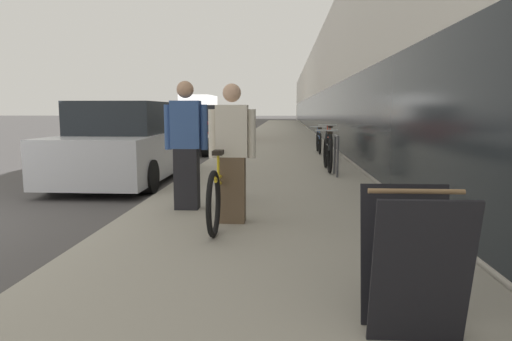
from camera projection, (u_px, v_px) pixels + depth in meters
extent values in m
cube|color=gray|center=(281.00, 135.00, 25.62)|extent=(3.82, 70.00, 0.11)
cube|color=silver|center=(379.00, 92.00, 32.76)|extent=(10.00, 70.00, 5.41)
cube|color=#1E2328|center=(309.00, 113.00, 33.25)|extent=(0.10, 63.00, 2.20)
torus|color=black|center=(235.00, 176.00, 6.92)|extent=(0.06, 0.72, 0.72)
torus|color=black|center=(214.00, 204.00, 4.88)|extent=(0.06, 0.72, 0.72)
cylinder|color=yellow|center=(226.00, 171.00, 5.87)|extent=(0.04, 1.76, 0.04)
cylinder|color=yellow|center=(221.00, 184.00, 5.48)|extent=(0.04, 1.04, 0.33)
cylinder|color=yellow|center=(218.00, 166.00, 5.20)|extent=(0.03, 0.03, 0.30)
cube|color=black|center=(218.00, 153.00, 5.18)|extent=(0.11, 0.22, 0.05)
cylinder|color=yellow|center=(233.00, 152.00, 6.71)|extent=(0.03, 0.03, 0.31)
cylinder|color=silver|center=(233.00, 142.00, 6.69)|extent=(0.52, 0.03, 0.03)
cube|color=brown|center=(232.00, 190.00, 5.52)|extent=(0.31, 0.22, 0.80)
cube|color=beige|center=(232.00, 131.00, 5.43)|extent=(0.38, 0.22, 0.61)
cylinder|color=beige|center=(213.00, 134.00, 5.45)|extent=(0.10, 0.10, 0.58)
cylinder|color=beige|center=(252.00, 134.00, 5.42)|extent=(0.10, 0.10, 0.58)
sphere|color=tan|center=(232.00, 93.00, 5.37)|extent=(0.22, 0.22, 0.22)
cube|color=black|center=(187.00, 179.00, 6.26)|extent=(0.32, 0.23, 0.84)
cube|color=#33518E|center=(186.00, 125.00, 6.16)|extent=(0.39, 0.23, 0.64)
cylinder|color=#33518E|center=(168.00, 127.00, 6.18)|extent=(0.10, 0.10, 0.61)
cylinder|color=#33518E|center=(204.00, 127.00, 6.15)|extent=(0.10, 0.10, 0.61)
sphere|color=tan|center=(185.00, 89.00, 6.10)|extent=(0.23, 0.23, 0.23)
cylinder|color=#4C4C51|center=(338.00, 157.00, 9.20)|extent=(0.05, 0.05, 0.82)
cylinder|color=#4C4C51|center=(335.00, 155.00, 9.74)|extent=(0.05, 0.05, 0.82)
cylinder|color=#4C4C51|center=(336.00, 136.00, 9.41)|extent=(0.05, 0.55, 0.05)
torus|color=black|center=(326.00, 153.00, 10.76)|extent=(0.06, 0.71, 0.71)
torus|color=black|center=(330.00, 157.00, 9.78)|extent=(0.06, 0.71, 0.71)
cylinder|color=black|center=(328.00, 145.00, 10.24)|extent=(0.04, 0.84, 0.04)
cylinder|color=black|center=(329.00, 150.00, 10.06)|extent=(0.04, 0.51, 0.32)
cylinder|color=black|center=(329.00, 140.00, 9.91)|extent=(0.03, 0.03, 0.29)
cube|color=black|center=(330.00, 133.00, 9.89)|extent=(0.11, 0.22, 0.05)
cylinder|color=black|center=(326.00, 137.00, 10.63)|extent=(0.03, 0.03, 0.31)
cylinder|color=silver|center=(327.00, 130.00, 10.61)|extent=(0.52, 0.03, 0.03)
torus|color=black|center=(327.00, 145.00, 13.01)|extent=(0.06, 0.75, 0.75)
torus|color=black|center=(330.00, 147.00, 12.06)|extent=(0.06, 0.75, 0.75)
cylinder|color=red|center=(329.00, 138.00, 12.51)|extent=(0.04, 0.82, 0.04)
cylinder|color=red|center=(329.00, 142.00, 12.33)|extent=(0.04, 0.50, 0.34)
cylinder|color=red|center=(330.00, 133.00, 12.18)|extent=(0.03, 0.03, 0.31)
cube|color=black|center=(330.00, 127.00, 12.16)|extent=(0.11, 0.22, 0.05)
cylinder|color=red|center=(328.00, 131.00, 12.88)|extent=(0.03, 0.03, 0.33)
cylinder|color=silver|center=(328.00, 125.00, 12.86)|extent=(0.52, 0.03, 0.03)
torus|color=black|center=(318.00, 141.00, 15.02)|extent=(0.05, 0.66, 0.66)
torus|color=black|center=(320.00, 144.00, 14.00)|extent=(0.05, 0.66, 0.66)
cylinder|color=#2D56A8|center=(319.00, 136.00, 14.48)|extent=(0.04, 0.87, 0.04)
cylinder|color=#2D56A8|center=(319.00, 140.00, 14.29)|extent=(0.04, 0.53, 0.30)
cylinder|color=#2D56A8|center=(320.00, 132.00, 14.14)|extent=(0.03, 0.03, 0.27)
cube|color=black|center=(320.00, 128.00, 14.12)|extent=(0.11, 0.22, 0.05)
cylinder|color=#2D56A8|center=(318.00, 131.00, 14.89)|extent=(0.03, 0.03, 0.29)
cylinder|color=silver|center=(318.00, 127.00, 14.87)|extent=(0.52, 0.03, 0.03)
cube|color=black|center=(422.00, 274.00, 2.56)|extent=(0.56, 0.20, 0.89)
cube|color=black|center=(405.00, 254.00, 2.92)|extent=(0.56, 0.20, 0.89)
cylinder|color=#93704C|center=(416.00, 191.00, 2.68)|extent=(0.56, 0.03, 0.03)
cube|color=silver|center=(125.00, 154.00, 9.25)|extent=(1.86, 4.16, 0.84)
cube|color=#1E2328|center=(123.00, 118.00, 9.15)|extent=(1.60, 2.08, 0.64)
cylinder|color=black|center=(107.00, 160.00, 10.58)|extent=(0.22, 0.60, 0.60)
cylinder|color=black|center=(181.00, 161.00, 10.47)|extent=(0.22, 0.60, 0.60)
cylinder|color=black|center=(53.00, 176.00, 8.10)|extent=(0.22, 0.60, 0.60)
cylinder|color=black|center=(149.00, 177.00, 8.00)|extent=(0.22, 0.60, 0.60)
ellipsoid|color=white|center=(190.00, 141.00, 15.49)|extent=(1.64, 4.10, 0.57)
cube|color=#1E2328|center=(193.00, 128.00, 15.95)|extent=(1.15, 0.04, 0.26)
cylinder|color=black|center=(176.00, 142.00, 16.73)|extent=(0.22, 0.60, 0.60)
cylinder|color=black|center=(217.00, 142.00, 16.64)|extent=(0.22, 0.60, 0.60)
cylinder|color=black|center=(158.00, 147.00, 14.38)|extent=(0.22, 0.60, 0.60)
cylinder|color=black|center=(206.00, 147.00, 14.28)|extent=(0.22, 0.60, 0.60)
cube|color=maroon|center=(214.00, 129.00, 21.36)|extent=(1.69, 4.13, 0.81)
cube|color=#1E2328|center=(214.00, 113.00, 21.25)|extent=(1.45, 2.07, 0.72)
cylinder|color=black|center=(202.00, 133.00, 22.66)|extent=(0.22, 0.60, 0.60)
cylinder|color=black|center=(233.00, 134.00, 22.57)|extent=(0.22, 0.60, 0.60)
cylinder|color=black|center=(192.00, 136.00, 20.21)|extent=(0.22, 0.60, 0.60)
cylinder|color=black|center=(227.00, 136.00, 20.12)|extent=(0.22, 0.60, 0.60)
cube|color=orange|center=(206.00, 115.00, 40.36)|extent=(2.16, 1.58, 1.56)
cube|color=white|center=(199.00, 110.00, 37.17)|extent=(2.35, 4.75, 2.39)
cylinder|color=black|center=(193.00, 122.00, 40.10)|extent=(0.28, 0.84, 0.84)
cylinder|color=black|center=(217.00, 122.00, 39.96)|extent=(0.28, 0.84, 0.84)
cylinder|color=black|center=(184.00, 123.00, 36.43)|extent=(0.28, 0.84, 0.84)
cylinder|color=black|center=(210.00, 123.00, 36.30)|extent=(0.28, 0.84, 0.84)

